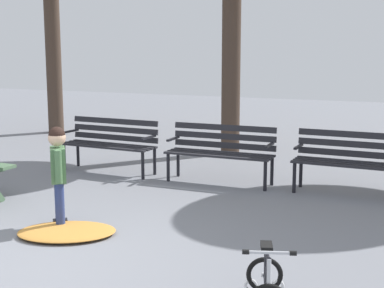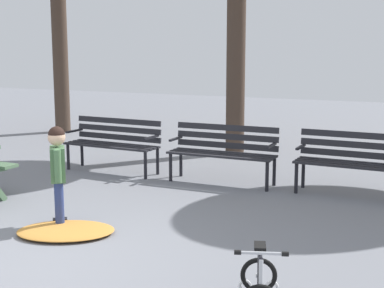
{
  "view_description": "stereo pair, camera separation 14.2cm",
  "coord_description": "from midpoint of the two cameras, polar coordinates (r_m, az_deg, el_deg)",
  "views": [
    {
      "loc": [
        3.53,
        -3.79,
        1.97
      ],
      "look_at": [
        0.84,
        2.2,
        0.85
      ],
      "focal_mm": 52.43,
      "sensor_mm": 36.0,
      "label": 1
    },
    {
      "loc": [
        3.66,
        -3.73,
        1.97
      ],
      "look_at": [
        0.84,
        2.2,
        0.85
      ],
      "focal_mm": 52.43,
      "sensor_mm": 36.0,
      "label": 2
    }
  ],
  "objects": [
    {
      "name": "child_standing",
      "position": [
        6.36,
        -12.87,
        -2.36
      ],
      "size": [
        0.3,
        0.35,
        1.13
      ],
      "color": "navy",
      "rests_on": "ground"
    },
    {
      "name": "kids_bicycle",
      "position": [
        4.46,
        7.83,
        -13.77
      ],
      "size": [
        0.51,
        0.63,
        0.54
      ],
      "color": "black",
      "rests_on": "ground"
    },
    {
      "name": "leaf_pile",
      "position": [
        6.23,
        -12.07,
        -8.62
      ],
      "size": [
        1.26,
        1.11,
        0.07
      ],
      "primitive_type": "ellipsoid",
      "rotation": [
        0.0,
        0.0,
        0.44
      ],
      "color": "#C68438",
      "rests_on": "ground"
    },
    {
      "name": "park_bench_right",
      "position": [
        7.88,
        16.89,
        -1.41
      ],
      "size": [
        1.61,
        0.48,
        0.85
      ],
      "color": "#232328",
      "rests_on": "ground"
    },
    {
      "name": "ground",
      "position": [
        5.56,
        -17.43,
        -11.52
      ],
      "size": [
        36.0,
        36.0,
        0.0
      ],
      "primitive_type": "plane",
      "color": "slate"
    },
    {
      "name": "park_bench_left",
      "position": [
        8.29,
        3.72,
        -0.47
      ],
      "size": [
        1.61,
        0.49,
        0.85
      ],
      "color": "#232328",
      "rests_on": "ground"
    },
    {
      "name": "park_bench_far_left",
      "position": [
        9.13,
        -7.48,
        0.4
      ],
      "size": [
        1.62,
        0.51,
        0.85
      ],
      "color": "#232328",
      "rests_on": "ground"
    }
  ]
}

